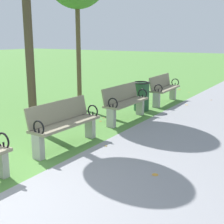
{
  "coord_description": "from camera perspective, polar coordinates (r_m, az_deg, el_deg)",
  "views": [
    {
      "loc": [
        3.38,
        -2.2,
        2.11
      ],
      "look_at": [
        -0.05,
        3.3,
        0.55
      ],
      "focal_mm": 50.24,
      "sensor_mm": 36.0,
      "label": 1
    }
  ],
  "objects": [
    {
      "name": "park_bench_2",
      "position": [
        6.15,
        -8.68,
        -1.97
      ],
      "size": [
        0.54,
        1.62,
        0.9
      ],
      "color": "gray",
      "rests_on": "ground"
    },
    {
      "name": "park_bench_3",
      "position": [
        8.06,
        2.39,
        1.88
      ],
      "size": [
        0.49,
        1.61,
        0.9
      ],
      "color": "gray",
      "rests_on": "ground"
    },
    {
      "name": "park_bench_4",
      "position": [
        10.31,
        9.42,
        4.29
      ],
      "size": [
        0.52,
        1.61,
        0.9
      ],
      "color": "gray",
      "rests_on": "ground"
    },
    {
      "name": "trash_bin",
      "position": [
        9.21,
        5.39,
        2.92
      ],
      "size": [
        0.48,
        0.48,
        0.84
      ],
      "color": "#234C2D",
      "rests_on": "ground"
    },
    {
      "name": "scattered_leaves",
      "position": [
        8.42,
        7.67,
        -1.01
      ],
      "size": [
        5.37,
        12.29,
        0.02
      ],
      "color": "#93511E",
      "rests_on": "ground"
    }
  ]
}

